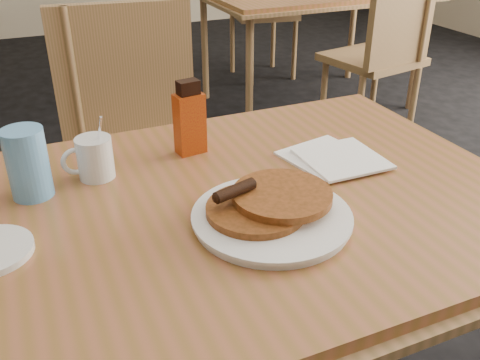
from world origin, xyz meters
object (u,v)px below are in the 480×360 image
at_px(coffee_mug, 94,157).
at_px(blue_tumbler, 28,163).
at_px(syrup_bottle, 190,120).
at_px(main_table, 217,219).
at_px(chair_neighbor_near, 385,43).
at_px(pancake_plate, 270,212).
at_px(chair_main_far, 137,134).

xyz_separation_m(coffee_mug, blue_tumbler, (-0.13, -0.03, 0.02)).
bearing_deg(syrup_bottle, main_table, -104.60).
xyz_separation_m(chair_neighbor_near, coffee_mug, (-1.70, -1.23, 0.21)).
bearing_deg(chair_neighbor_near, pancake_plate, -144.39).
bearing_deg(pancake_plate, main_table, 122.91).
distance_m(pancake_plate, coffee_mug, 0.40).
height_order(chair_main_far, coffee_mug, chair_main_far).
relative_size(chair_main_far, coffee_mug, 7.00).
bearing_deg(blue_tumbler, syrup_bottle, 10.48).
height_order(chair_main_far, pancake_plate, chair_main_far).
xyz_separation_m(chair_main_far, coffee_mug, (-0.21, -0.55, 0.20)).
relative_size(pancake_plate, syrup_bottle, 1.71).
bearing_deg(chair_neighbor_near, coffee_mug, -155.36).
bearing_deg(blue_tumbler, coffee_mug, 12.05).
relative_size(chair_main_far, chair_neighbor_near, 1.01).
relative_size(chair_main_far, blue_tumbler, 6.96).
relative_size(main_table, syrup_bottle, 7.50).
xyz_separation_m(chair_neighbor_near, syrup_bottle, (-1.48, -1.19, 0.24)).
bearing_deg(main_table, pancake_plate, -57.09).
height_order(chair_neighbor_near, syrup_bottle, chair_neighbor_near).
height_order(main_table, blue_tumbler, blue_tumbler).
xyz_separation_m(main_table, pancake_plate, (0.07, -0.10, 0.06)).
distance_m(coffee_mug, syrup_bottle, 0.23).
bearing_deg(syrup_bottle, coffee_mug, -178.25).
bearing_deg(coffee_mug, chair_main_far, 71.72).
bearing_deg(blue_tumbler, main_table, -27.67).
distance_m(pancake_plate, blue_tumbler, 0.48).
distance_m(chair_main_far, syrup_bottle, 0.56).
height_order(chair_neighbor_near, blue_tumbler, chair_neighbor_near).
distance_m(chair_main_far, chair_neighbor_near, 1.64).
bearing_deg(blue_tumbler, pancake_plate, -34.88).
bearing_deg(chair_main_far, main_table, -84.87).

